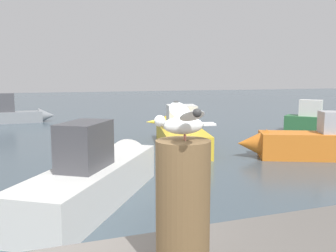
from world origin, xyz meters
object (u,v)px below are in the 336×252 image
(seagull, at_px, (183,120))
(mooring_post, at_px, (183,208))
(boat_grey, at_px, (18,114))
(boat_orange, at_px, (323,142))
(boat_white, at_px, (103,173))
(boat_green, at_px, (327,123))
(boat_yellow, at_px, (178,132))

(seagull, bearing_deg, mooring_post, -11.06)
(boat_grey, distance_m, boat_orange, 16.17)
(boat_white, relative_size, boat_orange, 1.01)
(seagull, distance_m, boat_green, 16.54)
(seagull, relative_size, boat_yellow, 0.10)
(boat_white, height_order, boat_grey, boat_white)
(boat_green, bearing_deg, mooring_post, -135.82)
(mooring_post, bearing_deg, seagull, 168.94)
(boat_white, bearing_deg, boat_green, 26.00)
(boat_green, xyz_separation_m, boat_orange, (-4.04, -4.16, 0.05))
(boat_yellow, height_order, boat_orange, boat_orange)
(seagull, relative_size, boat_grey, 0.15)
(boat_yellow, bearing_deg, boat_white, -125.99)
(boat_yellow, relative_size, boat_grey, 1.47)
(seagull, distance_m, boat_yellow, 12.26)
(boat_white, xyz_separation_m, boat_green, (11.20, 5.46, -0.04))
(mooring_post, xyz_separation_m, boat_green, (11.79, 11.45, -1.37))
(boat_yellow, bearing_deg, boat_orange, -50.17)
(boat_white, height_order, boat_green, boat_white)
(boat_orange, bearing_deg, seagull, -136.73)
(boat_green, height_order, boat_orange, boat_orange)
(seagull, bearing_deg, boat_green, 44.17)
(boat_grey, xyz_separation_m, boat_orange, (9.32, -13.21, 0.06))
(boat_orange, bearing_deg, boat_green, 45.82)
(boat_white, bearing_deg, boat_orange, 10.32)
(mooring_post, distance_m, boat_orange, 10.72)
(boat_yellow, relative_size, boat_orange, 1.13)
(mooring_post, height_order, boat_yellow, mooring_post)
(seagull, height_order, boat_green, seagull)
(mooring_post, bearing_deg, boat_grey, 94.40)
(mooring_post, xyz_separation_m, boat_yellow, (4.43, 11.28, -1.38))
(boat_orange, bearing_deg, boat_grey, 125.22)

